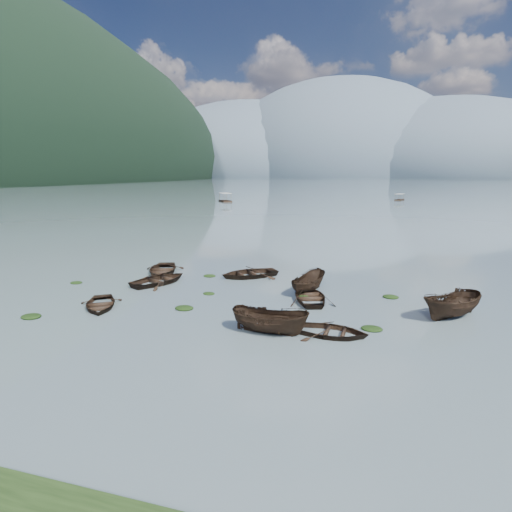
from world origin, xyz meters
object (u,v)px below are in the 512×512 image
(rowboat_0, at_px, (100,307))
(pontoon_centre, at_px, (399,200))
(pontoon_left, at_px, (225,202))
(rowboat_3, at_px, (310,300))

(rowboat_0, xyz_separation_m, pontoon_centre, (26.41, 119.50, 0.00))
(rowboat_0, relative_size, pontoon_left, 0.58)
(rowboat_0, height_order, pontoon_left, pontoon_left)
(pontoon_left, height_order, pontoon_centre, pontoon_left)
(rowboat_0, bearing_deg, pontoon_centre, 45.35)
(rowboat_3, height_order, pontoon_left, pontoon_left)
(rowboat_0, xyz_separation_m, pontoon_left, (-26.64, 97.28, 0.00))
(rowboat_0, distance_m, pontoon_centre, 122.38)
(rowboat_0, distance_m, pontoon_left, 100.86)
(pontoon_left, relative_size, pontoon_centre, 1.28)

